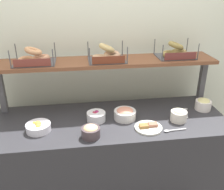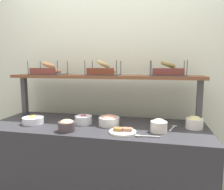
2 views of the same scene
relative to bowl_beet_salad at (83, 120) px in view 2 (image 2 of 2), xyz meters
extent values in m
cube|color=silver|center=(0.12, 0.55, 0.31)|extent=(3.12, 0.06, 2.40)
cube|color=#2D2D33|center=(0.12, 0.00, -0.46)|extent=(1.92, 0.70, 0.85)
cube|color=#4C4C51|center=(-0.78, 0.27, 0.16)|extent=(0.05, 0.05, 0.40)
cube|color=#4C4C51|center=(1.02, 0.27, 0.16)|extent=(0.05, 0.05, 0.40)
cube|color=brown|center=(0.12, 0.27, 0.38)|extent=(1.88, 0.32, 0.03)
cylinder|color=white|center=(0.00, 0.00, 0.00)|extent=(0.15, 0.15, 0.07)
sphere|color=#A52840|center=(-0.01, 0.00, 0.02)|extent=(0.04, 0.04, 0.04)
sphere|color=#A23C51|center=(-0.01, 0.01, 0.02)|extent=(0.04, 0.04, 0.04)
sphere|color=#9A255F|center=(0.01, 0.02, 0.02)|extent=(0.04, 0.04, 0.04)
cylinder|color=white|center=(-0.45, -0.09, -0.01)|extent=(0.19, 0.19, 0.06)
sphere|color=#F49D37|center=(-0.45, -0.08, 0.01)|extent=(0.05, 0.05, 0.05)
sphere|color=#F9A43F|center=(-0.45, -0.09, 0.01)|extent=(0.05, 0.05, 0.05)
sphere|color=#EC9640|center=(-0.45, -0.09, 0.01)|extent=(0.05, 0.05, 0.05)
sphere|color=orange|center=(-0.48, -0.07, 0.01)|extent=(0.03, 0.03, 0.03)
sphere|color=#F2AB3F|center=(-0.44, -0.12, 0.01)|extent=(0.05, 0.05, 0.05)
cylinder|color=#493C41|center=(-0.06, -0.23, 0.00)|extent=(0.14, 0.14, 0.08)
ellipsoid|color=#D6B67F|center=(-0.06, -0.23, 0.03)|extent=(0.11, 0.11, 0.05)
cylinder|color=silver|center=(0.24, 0.01, 0.00)|extent=(0.18, 0.18, 0.07)
ellipsoid|color=#EC987D|center=(0.24, 0.01, 0.03)|extent=(0.14, 0.14, 0.05)
cylinder|color=silver|center=(0.67, -0.09, 0.00)|extent=(0.13, 0.13, 0.08)
ellipsoid|color=beige|center=(0.67, -0.09, 0.04)|extent=(0.10, 0.10, 0.06)
cylinder|color=white|center=(0.96, 0.07, 0.00)|extent=(0.14, 0.14, 0.08)
ellipsoid|color=#EAE294|center=(0.96, 0.07, 0.04)|extent=(0.11, 0.11, 0.06)
cylinder|color=white|center=(0.39, -0.18, -0.03)|extent=(0.21, 0.21, 0.01)
cube|color=olive|center=(0.35, -0.18, -0.01)|extent=(0.07, 0.05, 0.02)
cube|color=#9E634D|center=(0.43, -0.17, -0.01)|extent=(0.07, 0.05, 0.02)
cube|color=#B7B7BC|center=(0.61, -0.24, -0.03)|extent=(0.14, 0.02, 0.01)
ellipsoid|color=#B7B7BC|center=(0.52, -0.24, -0.03)|extent=(0.04, 0.03, 0.01)
cube|color=#B7B7BC|center=(0.77, -0.01, -0.03)|extent=(0.05, 0.14, 0.01)
ellipsoid|color=#B7B7BC|center=(0.80, 0.08, -0.03)|extent=(0.04, 0.03, 0.01)
cube|color=#4C4C51|center=(-0.47, 0.26, 0.39)|extent=(0.33, 0.24, 0.01)
cylinder|color=#4C4C51|center=(-0.63, 0.15, 0.46)|extent=(0.01, 0.01, 0.14)
cylinder|color=#4C4C51|center=(-0.31, 0.15, 0.46)|extent=(0.01, 0.01, 0.14)
cylinder|color=#4C4C51|center=(-0.63, 0.38, 0.46)|extent=(0.01, 0.01, 0.14)
cylinder|color=#4C4C51|center=(-0.31, 0.38, 0.46)|extent=(0.01, 0.01, 0.14)
cube|color=brown|center=(-0.47, 0.14, 0.43)|extent=(0.28, 0.01, 0.06)
torus|color=tan|center=(-0.53, 0.23, 0.43)|extent=(0.15, 0.15, 0.05)
torus|color=tan|center=(-0.42, 0.30, 0.42)|extent=(0.20, 0.20, 0.05)
torus|color=tan|center=(-0.47, 0.26, 0.49)|extent=(0.17, 0.16, 0.08)
cube|color=#4C4C51|center=(0.12, 0.26, 0.39)|extent=(0.31, 0.24, 0.01)
cylinder|color=#4C4C51|center=(-0.03, 0.14, 0.46)|extent=(0.01, 0.01, 0.14)
cylinder|color=#4C4C51|center=(0.28, 0.14, 0.46)|extent=(0.01, 0.01, 0.14)
cylinder|color=#4C4C51|center=(-0.03, 0.37, 0.46)|extent=(0.01, 0.01, 0.14)
cylinder|color=#4C4C51|center=(0.28, 0.37, 0.46)|extent=(0.01, 0.01, 0.14)
cube|color=brown|center=(0.12, 0.14, 0.43)|extent=(0.27, 0.01, 0.06)
torus|color=tan|center=(0.07, 0.23, 0.43)|extent=(0.20, 0.20, 0.06)
torus|color=tan|center=(0.17, 0.29, 0.43)|extent=(0.16, 0.16, 0.06)
torus|color=tan|center=(0.12, 0.26, 0.50)|extent=(0.16, 0.16, 0.10)
cube|color=#4C4C51|center=(0.73, 0.28, 0.39)|extent=(0.32, 0.24, 0.01)
cylinder|color=#4C4C51|center=(0.58, 0.17, 0.46)|extent=(0.01, 0.01, 0.14)
cylinder|color=#4C4C51|center=(0.89, 0.17, 0.46)|extent=(0.01, 0.01, 0.14)
cylinder|color=#4C4C51|center=(0.58, 0.40, 0.46)|extent=(0.01, 0.01, 0.14)
cylinder|color=#4C4C51|center=(0.89, 0.40, 0.46)|extent=(0.01, 0.01, 0.14)
cube|color=brown|center=(0.73, 0.16, 0.43)|extent=(0.27, 0.01, 0.06)
torus|color=olive|center=(0.68, 0.25, 0.42)|extent=(0.18, 0.18, 0.05)
torus|color=#A2874F|center=(0.78, 0.32, 0.42)|extent=(0.19, 0.19, 0.05)
torus|color=olive|center=(0.73, 0.28, 0.49)|extent=(0.15, 0.15, 0.08)
camera|label=1|loc=(-0.12, -1.80, 1.01)|focal=40.45mm
camera|label=2|loc=(0.66, -1.76, 0.48)|focal=33.97mm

